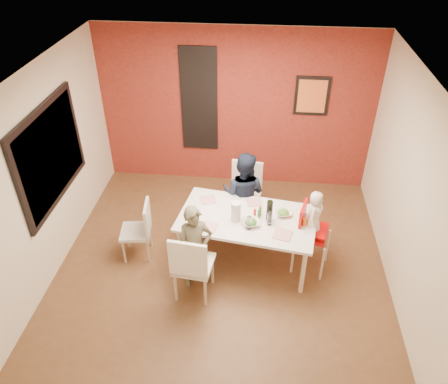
# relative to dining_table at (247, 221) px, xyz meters

# --- Properties ---
(ground) EXTENTS (4.50, 4.50, 0.00)m
(ground) POSITION_rel_dining_table_xyz_m (-0.33, -0.17, -0.69)
(ground) COLOR brown
(ground) RESTS_ON ground
(ceiling) EXTENTS (4.50, 4.50, 0.02)m
(ceiling) POSITION_rel_dining_table_xyz_m (-0.33, -0.17, 2.01)
(ceiling) COLOR white
(ceiling) RESTS_ON wall_back
(wall_back) EXTENTS (4.50, 0.02, 2.70)m
(wall_back) POSITION_rel_dining_table_xyz_m (-0.33, 2.08, 0.66)
(wall_back) COLOR beige
(wall_back) RESTS_ON ground
(wall_front) EXTENTS (4.50, 0.02, 2.70)m
(wall_front) POSITION_rel_dining_table_xyz_m (-0.33, -2.42, 0.66)
(wall_front) COLOR beige
(wall_front) RESTS_ON ground
(wall_left) EXTENTS (0.02, 4.50, 2.70)m
(wall_left) POSITION_rel_dining_table_xyz_m (-2.58, -0.17, 0.66)
(wall_left) COLOR beige
(wall_left) RESTS_ON ground
(wall_right) EXTENTS (0.02, 4.50, 2.70)m
(wall_right) POSITION_rel_dining_table_xyz_m (1.92, -0.17, 0.66)
(wall_right) COLOR beige
(wall_right) RESTS_ON ground
(brick_accent_wall) EXTENTS (4.50, 0.02, 2.70)m
(brick_accent_wall) POSITION_rel_dining_table_xyz_m (-0.33, 2.06, 0.66)
(brick_accent_wall) COLOR maroon
(brick_accent_wall) RESTS_ON ground
(picture_window_frame) EXTENTS (0.05, 1.70, 1.30)m
(picture_window_frame) POSITION_rel_dining_table_xyz_m (-2.55, 0.03, 0.86)
(picture_window_frame) COLOR black
(picture_window_frame) RESTS_ON wall_left
(picture_window_pane) EXTENTS (0.02, 1.55, 1.15)m
(picture_window_pane) POSITION_rel_dining_table_xyz_m (-2.53, 0.03, 0.86)
(picture_window_pane) COLOR black
(picture_window_pane) RESTS_ON wall_left
(glassblock_strip) EXTENTS (0.55, 0.03, 1.70)m
(glassblock_strip) POSITION_rel_dining_table_xyz_m (-0.93, 2.04, 0.81)
(glassblock_strip) COLOR silver
(glassblock_strip) RESTS_ON wall_back
(glassblock_surround) EXTENTS (0.60, 0.03, 1.76)m
(glassblock_surround) POSITION_rel_dining_table_xyz_m (-0.93, 2.04, 0.81)
(glassblock_surround) COLOR black
(glassblock_surround) RESTS_ON wall_back
(art_print_frame) EXTENTS (0.54, 0.03, 0.64)m
(art_print_frame) POSITION_rel_dining_table_xyz_m (0.87, 2.04, 0.96)
(art_print_frame) COLOR black
(art_print_frame) RESTS_ON wall_back
(art_print_canvas) EXTENTS (0.44, 0.01, 0.54)m
(art_print_canvas) POSITION_rel_dining_table_xyz_m (0.87, 2.02, 0.96)
(art_print_canvas) COLOR orange
(art_print_canvas) RESTS_ON wall_back
(dining_table) EXTENTS (1.94, 1.27, 0.75)m
(dining_table) POSITION_rel_dining_table_xyz_m (0.00, 0.00, 0.00)
(dining_table) COLOR white
(dining_table) RESTS_ON ground
(chair_near) EXTENTS (0.52, 0.52, 1.02)m
(chair_near) POSITION_rel_dining_table_xyz_m (-0.64, -0.76, -0.12)
(chair_near) COLOR white
(chair_near) RESTS_ON ground
(chair_far) EXTENTS (0.53, 0.53, 1.01)m
(chair_far) POSITION_rel_dining_table_xyz_m (-0.08, 0.89, -0.12)
(chair_far) COLOR white
(chair_far) RESTS_ON ground
(chair_left) EXTENTS (0.46, 0.46, 0.88)m
(chair_left) POSITION_rel_dining_table_xyz_m (-1.47, -0.04, -0.19)
(chair_left) COLOR beige
(chair_left) RESTS_ON ground
(high_chair) EXTENTS (0.52, 0.52, 1.02)m
(high_chair) POSITION_rel_dining_table_xyz_m (0.83, -0.04, -0.07)
(high_chair) COLOR red
(high_chair) RESTS_ON ground
(child_near) EXTENTS (0.52, 0.43, 1.23)m
(child_near) POSITION_rel_dining_table_xyz_m (-0.63, -0.51, -0.07)
(child_near) COLOR brown
(child_near) RESTS_ON ground
(child_far) EXTENTS (0.77, 0.66, 1.35)m
(child_far) POSITION_rel_dining_table_xyz_m (-0.09, 0.64, -0.01)
(child_far) COLOR black
(child_far) RESTS_ON ground
(toddler) EXTENTS (0.29, 0.36, 0.65)m
(toddler) POSITION_rel_dining_table_xyz_m (0.86, -0.05, 0.24)
(toddler) COLOR beige
(toddler) RESTS_ON high_chair
(plate_near_left) EXTENTS (0.25, 0.25, 0.01)m
(plate_near_left) POSITION_rel_dining_table_xyz_m (-0.48, -0.25, 0.07)
(plate_near_left) COLOR white
(plate_near_left) RESTS_ON dining_table
(plate_far_mid) EXTENTS (0.24, 0.24, 0.01)m
(plate_far_mid) POSITION_rel_dining_table_xyz_m (0.07, 0.33, 0.07)
(plate_far_mid) COLOR silver
(plate_far_mid) RESTS_ON dining_table
(plate_near_right) EXTENTS (0.27, 0.27, 0.01)m
(plate_near_right) POSITION_rel_dining_table_xyz_m (0.46, -0.31, 0.07)
(plate_near_right) COLOR white
(plate_near_right) RESTS_ON dining_table
(plate_far_left) EXTENTS (0.27, 0.27, 0.01)m
(plate_far_left) POSITION_rel_dining_table_xyz_m (-0.58, 0.33, 0.07)
(plate_far_left) COLOR white
(plate_far_left) RESTS_ON dining_table
(salad_bowl_a) EXTENTS (0.27, 0.27, 0.06)m
(salad_bowl_a) POSITION_rel_dining_table_xyz_m (0.05, -0.14, 0.10)
(salad_bowl_a) COLOR white
(salad_bowl_a) RESTS_ON dining_table
(salad_bowl_b) EXTENTS (0.26, 0.26, 0.05)m
(salad_bowl_b) POSITION_rel_dining_table_xyz_m (0.48, 0.11, 0.09)
(salad_bowl_b) COLOR white
(salad_bowl_b) RESTS_ON dining_table
(wine_bottle) EXTENTS (0.08, 0.08, 0.30)m
(wine_bottle) POSITION_rel_dining_table_xyz_m (0.28, -0.03, 0.22)
(wine_bottle) COLOR black
(wine_bottle) RESTS_ON dining_table
(wine_glass_a) EXTENTS (0.07, 0.07, 0.19)m
(wine_glass_a) POSITION_rel_dining_table_xyz_m (0.03, -0.23, 0.16)
(wine_glass_a) COLOR silver
(wine_glass_a) RESTS_ON dining_table
(wine_glass_b) EXTENTS (0.07, 0.07, 0.19)m
(wine_glass_b) POSITION_rel_dining_table_xyz_m (0.29, -0.12, 0.16)
(wine_glass_b) COLOR silver
(wine_glass_b) RESTS_ON dining_table
(paper_towel_roll) EXTENTS (0.13, 0.13, 0.28)m
(paper_towel_roll) POSITION_rel_dining_table_xyz_m (-0.15, -0.08, 0.21)
(paper_towel_roll) COLOR silver
(paper_towel_roll) RESTS_ON dining_table
(condiment_red) EXTENTS (0.04, 0.04, 0.14)m
(condiment_red) POSITION_rel_dining_table_xyz_m (0.09, 0.01, 0.13)
(condiment_red) COLOR red
(condiment_red) RESTS_ON dining_table
(condiment_green) EXTENTS (0.04, 0.04, 0.14)m
(condiment_green) POSITION_rel_dining_table_xyz_m (0.15, 0.00, 0.14)
(condiment_green) COLOR #337326
(condiment_green) RESTS_ON dining_table
(condiment_brown) EXTENTS (0.04, 0.04, 0.14)m
(condiment_brown) POSITION_rel_dining_table_xyz_m (0.16, 0.06, 0.14)
(condiment_brown) COLOR brown
(condiment_brown) RESTS_ON dining_table
(sippy_cup) EXTENTS (0.06, 0.06, 0.10)m
(sippy_cup) POSITION_rel_dining_table_xyz_m (0.74, -0.09, 0.12)
(sippy_cup) COLOR orange
(sippy_cup) RESTS_ON dining_table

